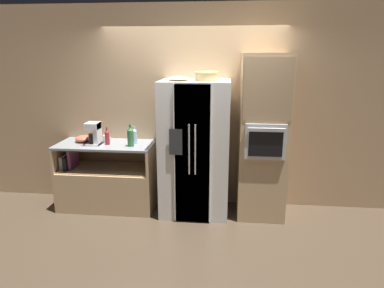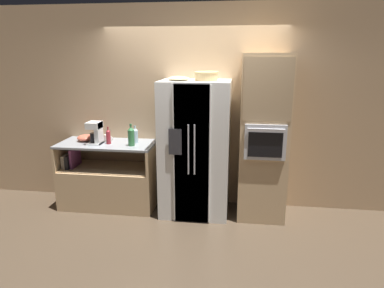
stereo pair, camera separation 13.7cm
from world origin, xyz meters
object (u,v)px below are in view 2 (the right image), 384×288
bottle_short (131,136)px  coffee_maker (96,132)px  wall_oven (263,138)px  mixing_bowl (86,138)px  refrigerator (195,149)px  mug (107,138)px  fruit_bowl (179,78)px  bottle_tall (108,136)px  wicker_basket (206,76)px  bottle_wide (135,135)px

bottle_short → coffee_maker: size_ratio=0.97×
wall_oven → mixing_bowl: size_ratio=8.87×
refrigerator → mug: size_ratio=14.65×
fruit_bowl → bottle_tall: 1.28m
bottle_short → coffee_maker: coffee_maker is taller
coffee_maker → mug: bearing=49.0°
mug → coffee_maker: bearing=-131.0°
wall_oven → refrigerator: bearing=-177.7°
bottle_tall → mixing_bowl: (-0.38, 0.11, -0.06)m
mixing_bowl → wicker_basket: bearing=-4.9°
bottle_wide → fruit_bowl: bearing=-15.3°
refrigerator → mixing_bowl: 1.59m
refrigerator → coffee_maker: (-1.36, -0.03, 0.20)m
fruit_bowl → mixing_bowl: size_ratio=1.14×
bottle_short → bottle_tall: bearing=171.2°
wicker_basket → bottle_tall: size_ratio=1.25×
wall_oven → bottle_tall: size_ratio=8.97×
bottle_short → bottle_wide: size_ratio=1.24×
wicker_basket → bottle_wide: bearing=171.7°
refrigerator → fruit_bowl: (-0.20, -0.07, 0.93)m
mug → bottle_tall: bearing=-60.7°
refrigerator → mixing_bowl: (-1.58, 0.11, 0.07)m
fruit_bowl → bottle_short: size_ratio=0.92×
refrigerator → fruit_bowl: 0.96m
refrigerator → fruit_bowl: fruit_bowl is taller
bottle_wide → mug: bottle_wide is taller
wall_oven → mixing_bowl: bearing=178.4°
coffee_maker → bottle_short: bearing=-2.5°
bottle_short → mixing_bowl: size_ratio=1.24×
refrigerator → bottle_short: refrigerator is taller
wall_oven → fruit_bowl: size_ratio=7.77×
wicker_basket → wall_oven: bearing=5.9°
refrigerator → mixing_bowl: refrigerator is taller
fruit_bowl → bottle_short: (-0.66, 0.02, -0.77)m
fruit_bowl → mixing_bowl: 1.64m
mug → mixing_bowl: bearing=177.3°
fruit_bowl → mug: (-1.05, 0.16, -0.85)m
refrigerator → wall_oven: (0.89, 0.04, 0.17)m
refrigerator → bottle_tall: 1.21m
bottle_tall → mug: bottle_tall is taller
refrigerator → bottle_tall: size_ratio=7.56×
refrigerator → bottle_short: 0.88m
refrigerator → mug: 1.26m
bottle_wide → mixing_bowl: 0.73m
bottle_tall → bottle_short: size_ratio=0.80×
bottle_short → mug: size_ratio=2.43×
fruit_bowl → bottle_tall: fruit_bowl is taller
fruit_bowl → bottle_wide: bearing=164.7°
refrigerator → mixing_bowl: bearing=176.1°
wall_oven → wicker_basket: wall_oven is taller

